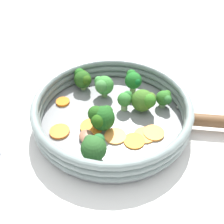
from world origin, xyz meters
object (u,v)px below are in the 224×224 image
carrot_slice_3 (134,141)px  broccoli_floret_5 (164,98)px  carrot_slice_0 (60,131)px  broccoli_floret_3 (94,147)px  carrot_slice_2 (92,127)px  carrot_slice_1 (145,135)px  skillet (112,120)px  broccoli_floret_7 (83,78)px  carrot_slice_5 (115,136)px  mushroom_piece_1 (95,114)px  broccoli_floret_0 (103,118)px  broccoli_floret_1 (126,99)px  carrot_slice_6 (154,133)px  broccoli_floret_2 (144,100)px  broccoli_floret_4 (103,85)px  broccoli_floret_6 (133,80)px  mushroom_piece_0 (87,137)px  carrot_slice_4 (63,102)px

carrot_slice_3 → broccoli_floret_5: 0.12m
carrot_slice_0 → broccoli_floret_3: (0.02, 0.09, 0.03)m
carrot_slice_2 → carrot_slice_1: bearing=107.9°
skillet → broccoli_floret_7: 0.12m
carrot_slice_5 → broccoli_floret_7: size_ratio=0.85×
broccoli_floret_7 → mushroom_piece_1: 0.10m
skillet → broccoli_floret_0: (0.04, 0.00, 0.04)m
carrot_slice_0 → broccoli_floret_1: broccoli_floret_1 is taller
carrot_slice_6 → broccoli_floret_0: broccoli_floret_0 is taller
carrot_slice_5 → broccoli_floret_5: (-0.12, 0.05, 0.02)m
carrot_slice_5 → broccoli_floret_2: 0.09m
carrot_slice_5 → broccoli_floret_4: size_ratio=0.82×
carrot_slice_0 → broccoli_floret_5: bearing=139.3°
broccoli_floret_6 → mushroom_piece_1: (0.11, -0.03, -0.02)m
skillet → broccoli_floret_0: size_ratio=5.23×
skillet → carrot_slice_3: size_ratio=7.51×
broccoli_floret_4 → mushroom_piece_0: broccoli_floret_4 is taller
skillet → carrot_slice_1: 0.08m
carrot_slice_0 → mushroom_piece_0: bearing=101.9°
broccoli_floret_5 → broccoli_floret_6: bearing=-99.1°
carrot_slice_0 → carrot_slice_1: size_ratio=0.92×
carrot_slice_0 → broccoli_floret_7: (-0.14, -0.04, 0.02)m
broccoli_floret_3 → broccoli_floret_5: 0.19m
broccoli_floret_6 → mushroom_piece_1: 0.11m
carrot_slice_0 → broccoli_floret_2: size_ratio=0.73×
skillet → carrot_slice_4: (0.01, -0.11, 0.01)m
broccoli_floret_5 → mushroom_piece_1: (0.09, -0.11, -0.01)m
carrot_slice_2 → carrot_slice_5: 0.05m
carrot_slice_1 → carrot_slice_6: 0.02m
carrot_slice_1 → broccoli_floret_6: size_ratio=0.81×
carrot_slice_0 → broccoli_floret_4: size_ratio=0.76×
skillet → broccoli_floret_1: size_ratio=7.12×
carrot_slice_4 → broccoli_floret_7: (-0.06, 0.01, 0.02)m
carrot_slice_6 → broccoli_floret_1: (-0.04, -0.08, 0.02)m
carrot_slice_3 → carrot_slice_4: 0.18m
broccoli_floret_6 → broccoli_floret_1: bearing=12.4°
carrot_slice_3 → broccoli_floret_4: (-0.08, -0.11, 0.03)m
broccoli_floret_4 → broccoli_floret_5: (-0.03, 0.12, -0.01)m
carrot_slice_1 → carrot_slice_5: (0.03, -0.05, 0.00)m
skillet → mushroom_piece_1: size_ratio=11.72×
carrot_slice_0 → carrot_slice_6: bearing=118.0°
broccoli_floret_2 → mushroom_piece_1: size_ratio=2.07×
broccoli_floret_4 → broccoli_floret_0: bearing=30.1°
broccoli_floret_0 → broccoli_floret_4: bearing=-149.9°
skillet → carrot_slice_6: bearing=89.5°
carrot_slice_1 → carrot_slice_2: 0.10m
broccoli_floret_4 → carrot_slice_4: bearing=-46.9°
broccoli_floret_2 → mushroom_piece_1: bearing=-50.8°
carrot_slice_5 → broccoli_floret_5: bearing=159.7°
broccoli_floret_1 → mushroom_piece_1: broccoli_floret_1 is taller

